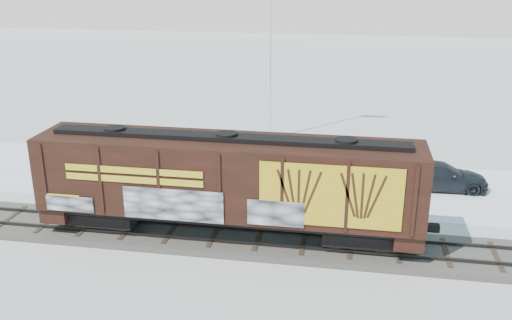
% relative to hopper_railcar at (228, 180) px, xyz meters
% --- Properties ---
extents(ground, '(500.00, 500.00, 0.00)m').
position_rel_hopper_railcar_xyz_m(ground, '(1.37, 0.01, -2.93)').
color(ground, white).
rests_on(ground, ground).
extents(rail_track, '(50.00, 3.40, 0.43)m').
position_rel_hopper_railcar_xyz_m(rail_track, '(1.37, 0.01, -2.79)').
color(rail_track, '#59544C').
rests_on(rail_track, ground).
extents(parking_strip, '(40.00, 8.00, 0.03)m').
position_rel_hopper_railcar_xyz_m(parking_strip, '(1.37, 7.51, -2.92)').
color(parking_strip, white).
rests_on(parking_strip, ground).
extents(hopper_railcar, '(16.56, 3.06, 4.51)m').
position_rel_hopper_railcar_xyz_m(hopper_railcar, '(0.00, 0.00, 0.00)').
color(hopper_railcar, black).
rests_on(hopper_railcar, rail_track).
extents(flagpole, '(2.30, 0.90, 12.91)m').
position_rel_hopper_railcar_xyz_m(flagpole, '(-0.37, 15.58, 1.94)').
color(flagpole, silver).
rests_on(flagpole, ground).
extents(car_silver, '(4.52, 1.87, 1.53)m').
position_rel_hopper_railcar_xyz_m(car_silver, '(-2.60, 6.90, -2.14)').
color(car_silver, '#B1B3B8').
rests_on(car_silver, parking_strip).
extents(car_white, '(5.30, 2.05, 1.72)m').
position_rel_hopper_railcar_xyz_m(car_white, '(-1.62, 5.78, -2.04)').
color(car_white, white).
rests_on(car_white, parking_strip).
extents(car_dark, '(5.10, 2.26, 1.46)m').
position_rel_hopper_railcar_xyz_m(car_dark, '(10.08, 7.98, -2.18)').
color(car_dark, '#22252A').
rests_on(car_dark, parking_strip).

